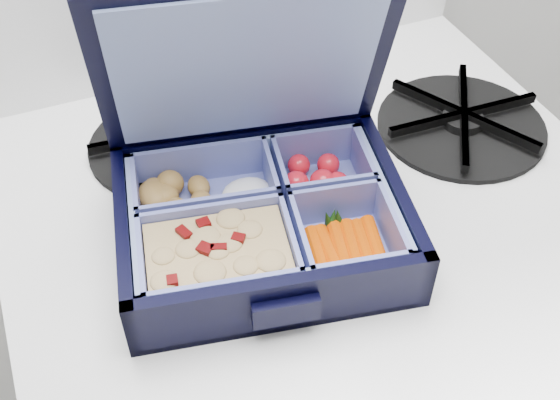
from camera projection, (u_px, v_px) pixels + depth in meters
name	position (u px, v px, depth m)	size (l,w,h in m)	color
bento_box	(262.00, 221.00, 0.57)	(0.23, 0.18, 0.06)	black
burner_grate	(463.00, 118.00, 0.69)	(0.17, 0.17, 0.02)	black
burner_grate_rear	(169.00, 140.00, 0.67)	(0.16, 0.16, 0.02)	black
fork	(281.00, 124.00, 0.70)	(0.02, 0.18, 0.01)	silver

